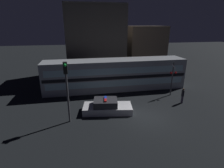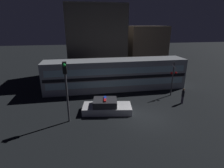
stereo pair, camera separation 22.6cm
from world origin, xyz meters
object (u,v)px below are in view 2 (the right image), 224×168
object	(u,v)px
pedestrian	(183,96)
crossing_signal_near	(173,77)
traffic_light_corner	(66,84)
train	(116,75)
police_car	(107,107)

from	to	relation	value
pedestrian	crossing_signal_near	size ratio (longest dim) A/B	0.42
traffic_light_corner	crossing_signal_near	bearing A→B (deg)	18.83
crossing_signal_near	traffic_light_corner	distance (m)	11.74
crossing_signal_near	pedestrian	bearing A→B (deg)	-88.09
train	police_car	xyz separation A→B (m)	(-2.00, -5.87, -1.35)
crossing_signal_near	traffic_light_corner	bearing A→B (deg)	-161.17
train	traffic_light_corner	distance (m)	8.90
pedestrian	police_car	bearing A→B (deg)	-176.69
police_car	crossing_signal_near	distance (m)	8.36
train	pedestrian	world-z (taller)	train
police_car	pedestrian	size ratio (longest dim) A/B	2.89
police_car	traffic_light_corner	bearing A→B (deg)	-152.14
train	pedestrian	distance (m)	8.02
police_car	traffic_light_corner	xyz separation A→B (m)	(-3.30, -1.13, 2.81)
train	traffic_light_corner	size ratio (longest dim) A/B	3.39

